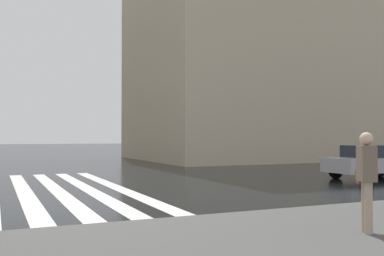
# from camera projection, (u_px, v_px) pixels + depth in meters

# --- Properties ---
(ground_plane) EXTENTS (220.00, 220.00, 0.00)m
(ground_plane) POSITION_uv_depth(u_px,v_px,m) (87.00, 207.00, 11.09)
(ground_plane) COLOR black
(zebra_crossing) EXTENTS (13.00, 5.50, 0.01)m
(zebra_crossing) POSITION_uv_depth(u_px,v_px,m) (40.00, 190.00, 14.43)
(zebra_crossing) COLOR silver
(zebra_crossing) RESTS_ON ground_plane
(haussmann_block_corner) EXTENTS (14.25, 25.36, 19.30)m
(haussmann_block_corner) POSITION_uv_depth(u_px,v_px,m) (288.00, 47.00, 37.69)
(haussmann_block_corner) COLOR beige
(haussmann_block_corner) RESTS_ON ground_plane
(car_silver) EXTENTS (1.85, 4.10, 1.41)m
(car_silver) POSITION_uv_depth(u_px,v_px,m) (374.00, 161.00, 18.45)
(car_silver) COLOR #B7B7BC
(car_silver) RESTS_ON ground_plane
(pedestrian_approaching_kerb) EXTENTS (0.64, 0.48, 1.68)m
(pedestrian_approaching_kerb) POSITION_uv_depth(u_px,v_px,m) (366.00, 174.00, 7.40)
(pedestrian_approaching_kerb) COLOR #6B5B4C
(pedestrian_approaching_kerb) RESTS_ON sidewalk_pavement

